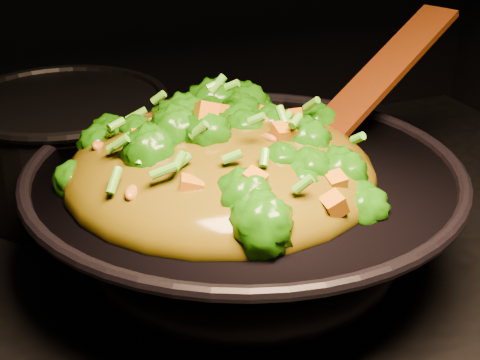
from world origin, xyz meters
name	(u,v)px	position (x,y,z in m)	size (l,w,h in m)	color
wok	(244,223)	(0.06, 0.08, 0.96)	(0.42, 0.42, 0.12)	black
stir_fry	(220,130)	(0.03, 0.07, 1.07)	(0.30, 0.30, 0.10)	#195A06
spatula	(373,83)	(0.24, 0.13, 1.07)	(0.30, 0.04, 0.01)	#391107
back_pot	(68,148)	(-0.07, 0.32, 0.97)	(0.24, 0.24, 0.14)	black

